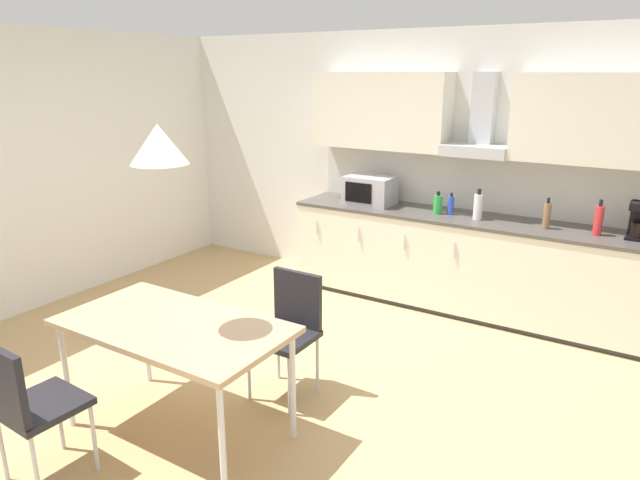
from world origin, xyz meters
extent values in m
cube|color=tan|center=(0.00, 0.00, -0.01)|extent=(7.95, 7.43, 0.02)
cube|color=silver|center=(0.00, 2.53, 1.29)|extent=(6.36, 0.10, 2.58)
cube|color=silver|center=(-2.70, 0.00, 1.29)|extent=(0.10, 5.95, 2.58)
cube|color=#333333|center=(0.83, 2.16, 0.03)|extent=(3.22, 0.58, 0.05)
cube|color=silver|center=(0.83, 2.16, 0.46)|extent=(3.35, 0.63, 0.83)
cube|color=#4C4742|center=(0.83, 2.16, 0.89)|extent=(3.37, 0.65, 0.03)
cube|color=silver|center=(-0.60, 1.83, 0.67)|extent=(0.01, 0.01, 0.14)
cube|color=silver|center=(-0.12, 1.83, 0.67)|extent=(0.01, 0.01, 0.14)
cube|color=silver|center=(0.35, 1.83, 0.67)|extent=(0.01, 0.01, 0.14)
cube|color=silver|center=(0.83, 1.83, 0.67)|extent=(0.01, 0.01, 0.14)
cube|color=silver|center=(0.83, 2.47, 1.17)|extent=(3.35, 0.02, 0.52)
cube|color=silver|center=(-0.15, 2.31, 1.82)|extent=(1.38, 0.34, 0.73)
cube|color=silver|center=(1.82, 2.31, 1.82)|extent=(1.38, 0.34, 0.73)
cube|color=#B7BABF|center=(0.83, 2.29, 1.50)|extent=(0.59, 0.40, 0.10)
cube|color=#B7BABF|center=(0.83, 2.40, 1.84)|extent=(0.20, 0.16, 0.68)
cube|color=#ADADB2|center=(-0.18, 2.16, 1.05)|extent=(0.48, 0.34, 0.28)
cube|color=black|center=(-0.22, 1.99, 1.05)|extent=(0.29, 0.01, 0.20)
cube|color=black|center=(2.21, 2.16, 0.92)|extent=(0.18, 0.18, 0.02)
cylinder|color=black|center=(2.21, 2.15, 0.99)|extent=(0.12, 0.12, 0.12)
cylinder|color=brown|center=(1.52, 2.11, 1.01)|extent=(0.06, 0.06, 0.22)
cylinder|color=black|center=(1.52, 2.11, 1.15)|extent=(0.02, 0.02, 0.05)
cylinder|color=red|center=(1.92, 2.12, 1.03)|extent=(0.07, 0.07, 0.24)
cylinder|color=black|center=(1.92, 2.12, 1.17)|extent=(0.03, 0.03, 0.05)
cylinder|color=green|center=(0.55, 2.13, 0.99)|extent=(0.08, 0.08, 0.17)
cylinder|color=black|center=(0.55, 2.13, 1.10)|extent=(0.03, 0.03, 0.04)
cylinder|color=white|center=(0.93, 2.11, 1.02)|extent=(0.08, 0.08, 0.23)
cylinder|color=black|center=(0.93, 2.11, 1.16)|extent=(0.03, 0.03, 0.05)
cylinder|color=blue|center=(0.66, 2.17, 0.99)|extent=(0.06, 0.06, 0.17)
cylinder|color=black|center=(0.66, 2.17, 1.09)|extent=(0.02, 0.02, 0.04)
cube|color=tan|center=(-0.04, -0.68, 0.73)|extent=(1.41, 0.76, 0.04)
cylinder|color=silver|center=(-0.69, -1.01, 0.36)|extent=(0.04, 0.04, 0.71)
cylinder|color=silver|center=(0.60, -1.01, 0.36)|extent=(0.04, 0.04, 0.71)
cylinder|color=silver|center=(-0.69, -0.36, 0.36)|extent=(0.04, 0.04, 0.71)
cylinder|color=silver|center=(0.60, -0.36, 0.36)|extent=(0.04, 0.04, 0.71)
cube|color=black|center=(-0.36, -1.37, 0.45)|extent=(0.42, 0.42, 0.04)
cube|color=black|center=(-0.37, -1.55, 0.67)|extent=(0.38, 0.06, 0.40)
cylinder|color=silver|center=(-0.52, -1.19, 0.21)|extent=(0.02, 0.02, 0.43)
cylinder|color=silver|center=(-0.18, -1.20, 0.21)|extent=(0.02, 0.02, 0.43)
cylinder|color=silver|center=(-0.54, -1.53, 0.21)|extent=(0.02, 0.02, 0.43)
cylinder|color=silver|center=(-0.20, -1.54, 0.21)|extent=(0.02, 0.02, 0.43)
cube|color=black|center=(0.27, 0.00, 0.45)|extent=(0.40, 0.40, 0.04)
cube|color=black|center=(0.28, 0.18, 0.67)|extent=(0.38, 0.04, 0.40)
cylinder|color=silver|center=(0.44, -0.17, 0.21)|extent=(0.02, 0.02, 0.43)
cylinder|color=silver|center=(0.10, -0.17, 0.21)|extent=(0.02, 0.02, 0.43)
cylinder|color=silver|center=(0.45, 0.17, 0.21)|extent=(0.02, 0.02, 0.43)
cylinder|color=silver|center=(0.11, 0.17, 0.21)|extent=(0.02, 0.02, 0.43)
cone|color=silver|center=(-0.04, -0.68, 1.81)|extent=(0.32, 0.32, 0.22)
camera|label=1|loc=(2.35, -2.88, 2.20)|focal=32.00mm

